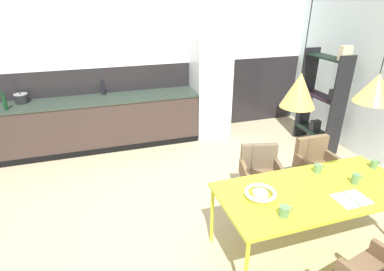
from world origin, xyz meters
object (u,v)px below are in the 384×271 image
cooking_pot (21,98)px  pendant_lamp_over_table_far (376,88)px  mug_glass_clear (318,168)px  pendant_lamp_over_table_near (299,90)px  fruit_bowl (260,193)px  bottle_vinegar_dark (103,89)px  bottle_oil_tall (5,102)px  armchair_head_of_table (260,168)px  mug_tall_blue (284,211)px  armchair_facing_counter (316,160)px  open_shelf_unit (323,98)px  refrigerator_column (210,88)px  dining_table (315,193)px  open_book (351,199)px  mug_short_terracotta (374,164)px  mug_wide_latte (356,179)px

cooking_pot → pendant_lamp_over_table_far: bearing=-44.0°
mug_glass_clear → pendant_lamp_over_table_near: pendant_lamp_over_table_near is taller
fruit_bowl → bottle_vinegar_dark: bottle_vinegar_dark is taller
bottle_oil_tall → pendant_lamp_over_table_far: bearing=-40.0°
armchair_head_of_table → mug_tall_blue: 1.24m
armchair_facing_counter → pendant_lamp_over_table_near: 1.87m
pendant_lamp_over_table_far → fruit_bowl: bearing=173.7°
open_shelf_unit → pendant_lamp_over_table_far: size_ratio=1.77×
armchair_facing_counter → refrigerator_column: bearing=-75.9°
dining_table → open_book: 0.32m
armchair_facing_counter → armchair_head_of_table: bearing=-3.6°
armchair_facing_counter → bottle_oil_tall: bottle_oil_tall is taller
mug_tall_blue → pendant_lamp_over_table_far: (0.91, 0.20, 0.96)m
armchair_head_of_table → armchair_facing_counter: size_ratio=0.97×
dining_table → mug_glass_clear: mug_glass_clear is taller
mug_short_terracotta → bottle_vinegar_dark: 4.22m
dining_table → cooking_pot: bearing=133.1°
dining_table → mug_tall_blue: mug_tall_blue is taller
refrigerator_column → mug_tall_blue: (-0.62, -3.44, -0.12)m
pendant_lamp_over_table_near → refrigerator_column: bearing=81.5°
open_shelf_unit → armchair_facing_counter: bearing=-39.7°
dining_table → armchair_head_of_table: size_ratio=2.50×
armchair_facing_counter → mug_glass_clear: mug_glass_clear is taller
mug_short_terracotta → pendant_lamp_over_table_near: size_ratio=0.12×
mug_short_terracotta → pendant_lamp_over_table_near: bearing=-171.1°
armchair_head_of_table → armchair_facing_counter: bearing=-169.5°
refrigerator_column → dining_table: (-0.09, -3.19, -0.21)m
mug_tall_blue → pendant_lamp_over_table_far: bearing=12.4°
mug_tall_blue → mug_short_terracotta: (1.41, 0.42, -0.01)m
mug_glass_clear → pendant_lamp_over_table_near: (-0.61, -0.30, 1.00)m
armchair_facing_counter → mug_tall_blue: bearing=42.1°
refrigerator_column → pendant_lamp_over_table_near: bearing=-98.5°
armchair_facing_counter → mug_glass_clear: bearing=50.9°
mug_wide_latte → open_shelf_unit: open_shelf_unit is taller
refrigerator_column → cooking_pot: bearing=177.8°
open_shelf_unit → bottle_vinegar_dark: bearing=-110.6°
bottle_vinegar_dark → pendant_lamp_over_table_far: (2.21, -3.44, 0.75)m
dining_table → armchair_head_of_table: (-0.10, 0.88, -0.20)m
armchair_facing_counter → fruit_bowl: fruit_bowl is taller
mug_wide_latte → open_shelf_unit: size_ratio=0.07×
pendant_lamp_over_table_far → bottle_vinegar_dark: bearing=122.7°
dining_table → cooking_pot: 4.55m
mug_short_terracotta → open_shelf_unit: (0.82, 1.89, 0.11)m
dining_table → fruit_bowl: (-0.58, 0.06, 0.08)m
pendant_lamp_over_table_near → pendant_lamp_over_table_far: same height
cooking_pot → bottle_vinegar_dark: (1.28, 0.07, 0.02)m
fruit_bowl → dining_table: bearing=-5.8°
mug_tall_blue → mug_short_terracotta: mug_tall_blue is taller
dining_table → bottle_oil_tall: bottle_oil_tall is taller
armchair_head_of_table → armchair_facing_counter: armchair_facing_counter is taller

